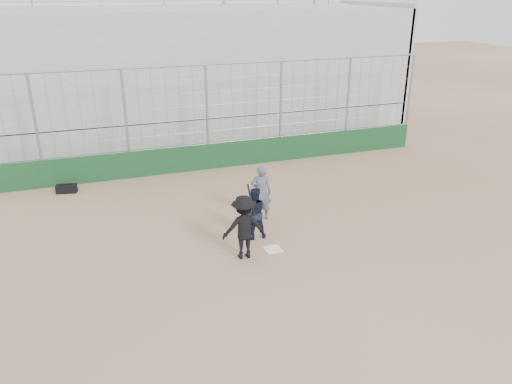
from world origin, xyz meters
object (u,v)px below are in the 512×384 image
object	(u,v)px
batter_at_plate	(244,227)
equipment_bag	(67,189)
umpire	(261,195)
catcher_crouched	(254,222)

from	to	relation	value
batter_at_plate	equipment_bag	size ratio (longest dim) A/B	2.61
umpire	equipment_bag	xyz separation A→B (m)	(-5.65, 4.20, -0.64)
catcher_crouched	batter_at_plate	bearing A→B (deg)	-123.11
batter_at_plate	catcher_crouched	bearing A→B (deg)	56.89
catcher_crouched	equipment_bag	bearing A→B (deg)	133.05
umpire	catcher_crouched	bearing A→B (deg)	80.38
batter_at_plate	catcher_crouched	size ratio (longest dim) A/B	1.79
catcher_crouched	umpire	size ratio (longest dim) A/B	0.67
batter_at_plate	equipment_bag	bearing A→B (deg)	125.24
umpire	equipment_bag	size ratio (longest dim) A/B	2.16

